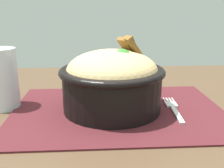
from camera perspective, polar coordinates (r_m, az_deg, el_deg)
name	(u,v)px	position (r m, az deg, el deg)	size (l,w,h in m)	color
table	(131,148)	(0.52, 4.01, -13.61)	(1.19, 0.82, 0.73)	#4C3826
placemat	(118,110)	(0.51, 1.37, -5.71)	(0.40, 0.29, 0.00)	#47191E
bowl	(112,80)	(0.49, 0.04, 0.96)	(0.20, 0.20, 0.14)	black
fork	(173,108)	(0.52, 13.08, -5.09)	(0.02, 0.13, 0.00)	silver
drinking_glass	(2,83)	(0.55, -22.64, 0.27)	(0.06, 0.06, 0.12)	silver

